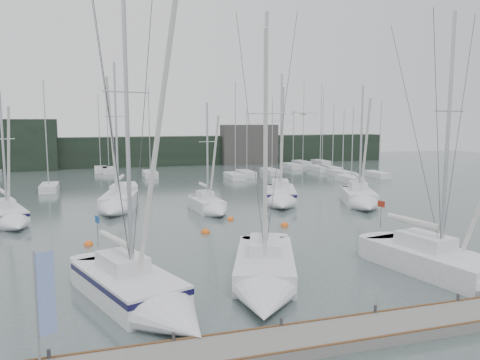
{
  "coord_description": "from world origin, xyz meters",
  "views": [
    {
      "loc": [
        -8.34,
        -19.3,
        7.98
      ],
      "look_at": [
        -0.79,
        5.0,
        4.66
      ],
      "focal_mm": 35.0,
      "sensor_mm": 36.0,
      "label": 1
    }
  ],
  "objects_px": {
    "sailboat_mid_a": "(10,218)",
    "buoy_d": "(231,220)",
    "buoy_c": "(89,245)",
    "buoy_b": "(285,226)",
    "sailboat_near_center": "(265,279)",
    "buoy_a": "(205,233)",
    "sailboat_mid_b": "(117,205)",
    "sailboat_mid_e": "(361,200)",
    "dock_banner": "(43,301)",
    "sailboat_mid_d": "(281,198)",
    "sailboat_near_left": "(146,297)",
    "sailboat_near_right": "(469,274)",
    "sailboat_mid_c": "(211,207)"
  },
  "relations": [
    {
      "from": "sailboat_mid_b",
      "to": "buoy_c",
      "type": "bearing_deg",
      "value": -90.07
    },
    {
      "from": "sailboat_mid_a",
      "to": "buoy_a",
      "type": "distance_m",
      "value": 15.08
    },
    {
      "from": "buoy_a",
      "to": "buoy_d",
      "type": "xyz_separation_m",
      "value": [
        2.9,
        3.61,
        0.0
      ]
    },
    {
      "from": "sailboat_near_center",
      "to": "sailboat_mid_a",
      "type": "bearing_deg",
      "value": 147.66
    },
    {
      "from": "sailboat_mid_b",
      "to": "buoy_a",
      "type": "height_order",
      "value": "sailboat_mid_b"
    },
    {
      "from": "sailboat_near_right",
      "to": "sailboat_mid_b",
      "type": "relative_size",
      "value": 1.04
    },
    {
      "from": "sailboat_near_left",
      "to": "buoy_a",
      "type": "xyz_separation_m",
      "value": [
        5.43,
        12.48,
        -0.6
      ]
    },
    {
      "from": "sailboat_near_center",
      "to": "buoy_a",
      "type": "xyz_separation_m",
      "value": [
        -0.18,
        11.62,
        -0.5
      ]
    },
    {
      "from": "buoy_a",
      "to": "sailboat_near_center",
      "type": "bearing_deg",
      "value": -89.14
    },
    {
      "from": "buoy_c",
      "to": "buoy_b",
      "type": "bearing_deg",
      "value": 5.17
    },
    {
      "from": "sailboat_near_right",
      "to": "dock_banner",
      "type": "xyz_separation_m",
      "value": [
        -18.72,
        -3.25,
        2.11
      ]
    },
    {
      "from": "sailboat_near_center",
      "to": "buoy_c",
      "type": "xyz_separation_m",
      "value": [
        -8.04,
        10.67,
        -0.5
      ]
    },
    {
      "from": "sailboat_mid_b",
      "to": "buoy_c",
      "type": "distance_m",
      "value": 10.91
    },
    {
      "from": "sailboat_mid_a",
      "to": "buoy_d",
      "type": "bearing_deg",
      "value": -28.79
    },
    {
      "from": "sailboat_near_center",
      "to": "sailboat_near_right",
      "type": "distance_m",
      "value": 9.96
    },
    {
      "from": "sailboat_near_left",
      "to": "sailboat_mid_a",
      "type": "height_order",
      "value": "sailboat_near_left"
    },
    {
      "from": "buoy_b",
      "to": "buoy_c",
      "type": "xyz_separation_m",
      "value": [
        -14.05,
        -1.27,
        0.0
      ]
    },
    {
      "from": "sailboat_near_left",
      "to": "sailboat_mid_e",
      "type": "xyz_separation_m",
      "value": [
        21.39,
        17.98,
        -0.0
      ]
    },
    {
      "from": "sailboat_near_left",
      "to": "buoy_a",
      "type": "distance_m",
      "value": 13.63
    },
    {
      "from": "sailboat_near_center",
      "to": "sailboat_mid_a",
      "type": "xyz_separation_m",
      "value": [
        -13.74,
        18.18,
        0.07
      ]
    },
    {
      "from": "sailboat_mid_a",
      "to": "dock_banner",
      "type": "height_order",
      "value": "sailboat_mid_a"
    },
    {
      "from": "buoy_a",
      "to": "buoy_d",
      "type": "relative_size",
      "value": 1.17
    },
    {
      "from": "buoy_a",
      "to": "dock_banner",
      "type": "bearing_deg",
      "value": -117.19
    },
    {
      "from": "sailboat_mid_c",
      "to": "buoy_b",
      "type": "relative_size",
      "value": 16.75
    },
    {
      "from": "sailboat_near_center",
      "to": "sailboat_mid_e",
      "type": "relative_size",
      "value": 1.18
    },
    {
      "from": "sailboat_near_center",
      "to": "buoy_a",
      "type": "distance_m",
      "value": 11.64
    },
    {
      "from": "sailboat_mid_c",
      "to": "buoy_a",
      "type": "distance_m",
      "value": 6.94
    },
    {
      "from": "buoy_d",
      "to": "buoy_a",
      "type": "bearing_deg",
      "value": -128.79
    },
    {
      "from": "sailboat_mid_b",
      "to": "buoy_c",
      "type": "xyz_separation_m",
      "value": [
        -2.24,
        -10.66,
        -0.64
      ]
    },
    {
      "from": "sailboat_mid_e",
      "to": "sailboat_mid_d",
      "type": "bearing_deg",
      "value": 175.45
    },
    {
      "from": "buoy_a",
      "to": "sailboat_mid_a",
      "type": "bearing_deg",
      "value": 154.2
    },
    {
      "from": "sailboat_mid_d",
      "to": "buoy_c",
      "type": "relative_size",
      "value": 22.37
    },
    {
      "from": "sailboat_near_right",
      "to": "sailboat_mid_c",
      "type": "height_order",
      "value": "sailboat_near_right"
    },
    {
      "from": "sailboat_near_center",
      "to": "sailboat_mid_b",
      "type": "bearing_deg",
      "value": 125.79
    },
    {
      "from": "sailboat_mid_b",
      "to": "buoy_a",
      "type": "distance_m",
      "value": 11.24
    },
    {
      "from": "sailboat_mid_b",
      "to": "buoy_b",
      "type": "height_order",
      "value": "sailboat_mid_b"
    },
    {
      "from": "sailboat_mid_e",
      "to": "buoy_b",
      "type": "relative_size",
      "value": 19.86
    },
    {
      "from": "sailboat_mid_a",
      "to": "buoy_d",
      "type": "height_order",
      "value": "sailboat_mid_a"
    },
    {
      "from": "sailboat_mid_c",
      "to": "sailboat_mid_e",
      "type": "distance_m",
      "value": 13.97
    },
    {
      "from": "sailboat_mid_a",
      "to": "sailboat_mid_e",
      "type": "distance_m",
      "value": 29.54
    },
    {
      "from": "buoy_b",
      "to": "sailboat_mid_b",
      "type": "bearing_deg",
      "value": 141.51
    },
    {
      "from": "sailboat_near_left",
      "to": "sailboat_mid_c",
      "type": "distance_m",
      "value": 20.5
    },
    {
      "from": "buoy_a",
      "to": "buoy_b",
      "type": "xyz_separation_m",
      "value": [
        6.18,
        0.32,
        0.0
      ]
    },
    {
      "from": "sailboat_mid_b",
      "to": "sailboat_near_center",
      "type": "bearing_deg",
      "value": -63.0
    },
    {
      "from": "sailboat_near_right",
      "to": "buoy_b",
      "type": "height_order",
      "value": "sailboat_near_right"
    },
    {
      "from": "buoy_c",
      "to": "buoy_a",
      "type": "bearing_deg",
      "value": 6.9
    },
    {
      "from": "sailboat_mid_d",
      "to": "buoy_b",
      "type": "bearing_deg",
      "value": -90.35
    },
    {
      "from": "sailboat_mid_b",
      "to": "sailboat_near_left",
      "type": "bearing_deg",
      "value": -77.72
    },
    {
      "from": "sailboat_near_right",
      "to": "buoy_c",
      "type": "xyz_separation_m",
      "value": [
        -17.71,
        13.05,
        -0.56
      ]
    },
    {
      "from": "buoy_a",
      "to": "buoy_d",
      "type": "height_order",
      "value": "buoy_a"
    }
  ]
}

